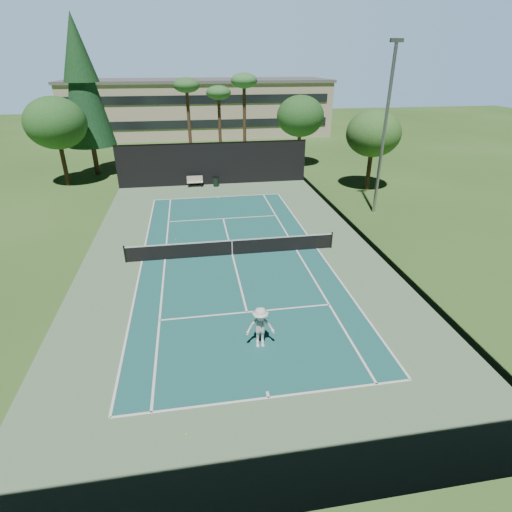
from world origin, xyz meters
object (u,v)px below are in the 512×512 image
(trash_bin, at_px, (216,181))
(tennis_net, at_px, (232,247))
(player, at_px, (260,328))
(park_bench, at_px, (195,181))
(tennis_ball_c, at_px, (275,243))
(tennis_ball_a, at_px, (187,434))
(tennis_ball_d, at_px, (176,240))
(tennis_ball_b, at_px, (206,249))

(trash_bin, bearing_deg, tennis_net, -90.42)
(player, distance_m, park_bench, 24.53)
(tennis_net, relative_size, park_bench, 8.60)
(tennis_net, xyz_separation_m, tennis_ball_c, (2.97, 1.32, -0.52))
(tennis_net, xyz_separation_m, player, (0.21, -8.95, 0.38))
(player, xyz_separation_m, tennis_ball_a, (-3.11, -4.06, -0.90))
(tennis_ball_a, height_order, park_bench, park_bench)
(player, xyz_separation_m, tennis_ball_d, (-3.72, 11.87, -0.91))
(tennis_ball_d, relative_size, park_bench, 0.04)
(tennis_net, distance_m, tennis_ball_c, 3.29)
(tennis_ball_b, bearing_deg, tennis_net, -36.01)
(player, height_order, tennis_ball_a, player)
(tennis_ball_c, bearing_deg, tennis_ball_a, -112.28)
(park_bench, bearing_deg, player, -85.14)
(park_bench, distance_m, trash_bin, 2.00)
(tennis_ball_b, height_order, tennis_ball_c, tennis_ball_c)
(trash_bin, bearing_deg, park_bench, 174.55)
(park_bench, bearing_deg, trash_bin, -5.45)
(player, distance_m, tennis_ball_d, 12.47)
(park_bench, bearing_deg, tennis_ball_d, -97.44)
(tennis_net, relative_size, tennis_ball_a, 178.98)
(tennis_ball_b, distance_m, tennis_ball_c, 4.56)
(tennis_ball_b, distance_m, park_bench, 14.34)
(tennis_ball_a, height_order, tennis_ball_c, tennis_ball_a)
(tennis_ball_c, distance_m, tennis_ball_d, 6.68)
(tennis_ball_c, height_order, trash_bin, trash_bin)
(park_bench, bearing_deg, tennis_net, -83.10)
(tennis_ball_b, relative_size, tennis_ball_d, 0.95)
(tennis_net, bearing_deg, tennis_ball_c, 24.03)
(player, distance_m, tennis_ball_b, 10.30)
(tennis_ball_b, relative_size, tennis_ball_c, 0.87)
(tennis_ball_b, xyz_separation_m, tennis_ball_c, (4.56, 0.17, 0.00))
(tennis_ball_b, bearing_deg, tennis_ball_a, -95.29)
(tennis_ball_d, height_order, park_bench, park_bench)
(tennis_ball_a, xyz_separation_m, tennis_ball_c, (5.87, 14.33, -0.00))
(tennis_ball_d, bearing_deg, trash_bin, 73.67)
(tennis_net, bearing_deg, park_bench, 96.90)
(tennis_ball_a, bearing_deg, tennis_net, 77.41)
(tennis_ball_a, xyz_separation_m, park_bench, (1.03, 28.49, 0.51))
(tennis_net, xyz_separation_m, trash_bin, (0.11, 15.30, -0.08))
(tennis_ball_a, bearing_deg, tennis_ball_b, 84.71)
(tennis_ball_a, relative_size, tennis_ball_d, 1.17)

